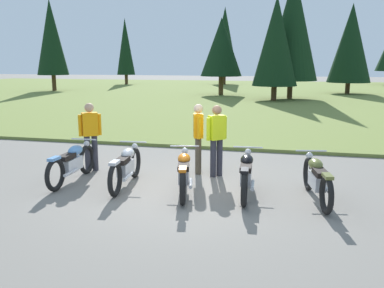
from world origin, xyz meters
TOP-DOWN VIEW (x-y plane):
  - ground_plane at (0.00, 0.00)m, footprint 140.00×140.00m
  - grass_moorland at (0.00, 26.26)m, footprint 80.00×44.00m
  - forest_treeline at (5.50, 30.38)m, footprint 43.27×25.54m
  - motorcycle_sky_blue at (-2.64, 0.17)m, footprint 0.62×2.10m
  - motorcycle_silver at (-1.35, 0.14)m, footprint 0.62×2.10m
  - motorcycle_orange at (-0.01, -0.04)m, footprint 0.74×2.07m
  - motorcycle_black at (1.23, 0.15)m, footprint 0.62×2.10m
  - motorcycle_olive at (2.59, 0.11)m, footprint 0.70×2.08m
  - rider_near_row_end at (0.40, 1.36)m, footprint 0.41×0.42m
  - rider_checking_bike at (-2.67, 1.13)m, footprint 0.46×0.39m
  - rider_in_hivis_vest at (-0.07, 1.53)m, footprint 0.31×0.53m

SIDE VIEW (x-z plane):
  - ground_plane at x=0.00m, z-range 0.00..0.00m
  - grass_moorland at x=0.00m, z-range 0.00..0.10m
  - motorcycle_sky_blue at x=-2.64m, z-range 0.00..0.88m
  - motorcycle_silver at x=-1.35m, z-range 0.00..0.88m
  - motorcycle_orange at x=-0.01m, z-range 0.00..0.88m
  - motorcycle_black at x=1.23m, z-range 0.00..0.88m
  - motorcycle_olive at x=2.59m, z-range 0.00..0.88m
  - rider_near_row_end at x=0.40m, z-range 0.11..1.78m
  - rider_checking_bike at x=-2.67m, z-range 0.11..1.78m
  - rider_in_hivis_vest at x=-0.07m, z-range 0.11..1.78m
  - forest_treeline at x=5.50m, z-range 0.07..8.69m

